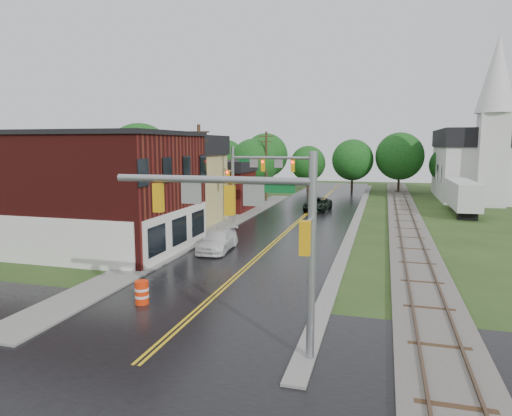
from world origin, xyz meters
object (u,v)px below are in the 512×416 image
at_px(traffic_signal_far, 255,171).
at_px(tree_left_e, 255,164).
at_px(tree_left_c, 203,168).
at_px(brick_building, 87,190).
at_px(tree_left_b, 141,160).
at_px(church, 480,156).
at_px(suv_dark, 318,204).
at_px(semi_trailer, 462,194).
at_px(traffic_signal_near, 251,216).
at_px(pickup_white, 218,241).
at_px(construction_barrel, 142,293).
at_px(utility_pole_c, 266,165).
at_px(utility_pole_b, 200,177).
at_px(tree_left_a, 64,170).

relative_size(traffic_signal_far, tree_left_e, 0.90).
xyz_separation_m(traffic_signal_far, tree_left_c, (-10.38, 12.90, -0.46)).
relative_size(brick_building, traffic_signal_far, 1.95).
height_order(tree_left_b, tree_left_e, tree_left_b).
bearing_deg(church, brick_building, -129.98).
height_order(brick_building, suv_dark, brick_building).
relative_size(tree_left_b, semi_trailer, 0.89).
bearing_deg(tree_left_b, traffic_signal_near, -54.51).
distance_m(church, pickup_white, 44.17).
xyz_separation_m(church, tree_left_b, (-37.85, -21.84, -0.12)).
distance_m(traffic_signal_near, tree_left_e, 45.59).
height_order(tree_left_e, construction_barrel, tree_left_e).
distance_m(utility_pole_c, pickup_white, 28.02).
bearing_deg(semi_trailer, church, 73.82).
relative_size(brick_building, church, 0.71).
xyz_separation_m(brick_building, utility_pole_c, (5.68, 29.00, 0.57)).
bearing_deg(semi_trailer, tree_left_e, 165.74).
height_order(traffic_signal_far, suv_dark, traffic_signal_far).
distance_m(utility_pole_b, construction_barrel, 17.53).
bearing_deg(tree_left_b, tree_left_c, 63.44).
height_order(church, utility_pole_c, church).
distance_m(semi_trailer, construction_barrel, 39.01).
height_order(traffic_signal_near, tree_left_b, tree_left_b).
xyz_separation_m(traffic_signal_far, tree_left_a, (-16.38, -5.10, 0.14)).
height_order(pickup_white, semi_trailer, semi_trailer).
bearing_deg(traffic_signal_near, tree_left_b, 125.49).
bearing_deg(suv_dark, semi_trailer, 13.26).
bearing_deg(tree_left_e, suv_dark, -40.72).
height_order(traffic_signal_near, utility_pole_b, utility_pole_b).
bearing_deg(semi_trailer, pickup_white, -129.58).
xyz_separation_m(utility_pole_b, pickup_white, (3.60, -5.50, -4.02)).
distance_m(church, tree_left_c, 36.59).
height_order(utility_pole_c, pickup_white, utility_pole_c).
height_order(church, construction_barrel, church).
xyz_separation_m(church, tree_left_c, (-33.85, -13.84, -1.32)).
bearing_deg(pickup_white, tree_left_e, 98.17).
xyz_separation_m(brick_building, suv_dark, (13.28, 22.59, -3.42)).
height_order(utility_pole_c, tree_left_b, tree_left_b).
bearing_deg(utility_pole_b, tree_left_b, 138.14).
bearing_deg(suv_dark, utility_pole_c, 145.54).
height_order(suv_dark, construction_barrel, suv_dark).
relative_size(utility_pole_b, tree_left_b, 0.93).
height_order(utility_pole_b, utility_pole_c, same).
xyz_separation_m(church, pickup_white, (-23.20, -37.23, -5.13)).
height_order(church, tree_left_e, church).
bearing_deg(utility_pole_c, tree_left_a, -120.55).
relative_size(brick_building, suv_dark, 2.73).
height_order(church, traffic_signal_near, church).
xyz_separation_m(suv_dark, pickup_white, (-4.00, -21.09, -0.02)).
bearing_deg(tree_left_c, church, 22.24).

